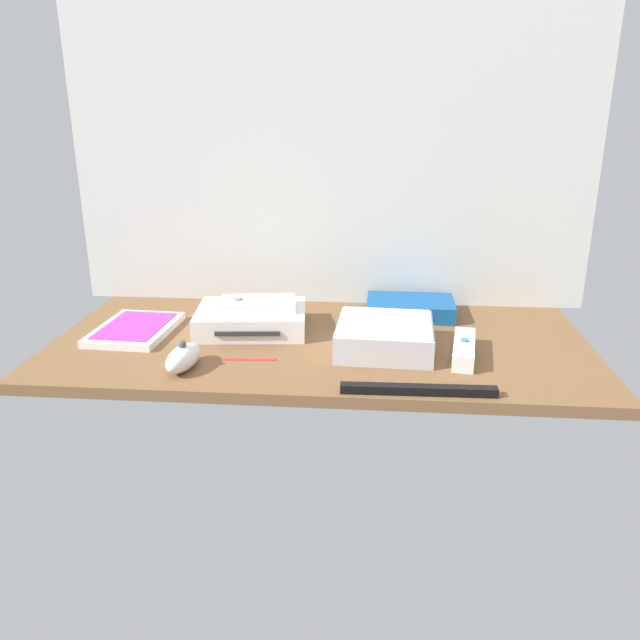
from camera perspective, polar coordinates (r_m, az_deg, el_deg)
ground_plane at (r=118.74cm, az=0.00°, el=-2.28°), size 100.00×48.00×2.00cm
back_wall at (r=135.46cm, az=0.93°, el=14.75°), size 110.00×1.20×64.00cm
game_console at (r=123.70cm, az=-6.24°, el=0.08°), size 22.45×18.02×4.40cm
mini_computer at (r=113.47cm, az=5.90°, el=-1.46°), size 17.75×17.75×5.30cm
game_case at (r=126.99cm, az=-16.44°, el=-0.80°), size 14.57×19.68×1.56cm
network_router at (r=132.90cm, az=8.17°, el=1.12°), size 18.20×12.62×3.40cm
remote_wand at (r=112.86cm, az=12.93°, el=-2.60°), size 5.79×15.17×3.40cm
remote_nunchuk at (r=107.54cm, az=-12.32°, el=-3.35°), size 5.69×10.49×5.10cm
remote_classic_pad at (r=122.16cm, az=-5.66°, el=1.43°), size 15.43×10.06×2.40cm
sensor_bar at (r=97.96cm, az=8.92°, el=-6.28°), size 24.03×2.32×1.40cm
stylus_pen at (r=109.93cm, az=-6.48°, el=-3.46°), size 9.03×1.25×0.70cm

